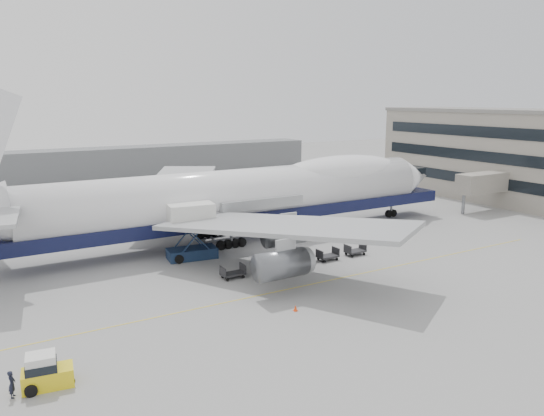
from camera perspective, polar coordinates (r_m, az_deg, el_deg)
ground at (r=56.91m, az=2.41°, el=-6.08°), size 260.00×260.00×0.00m
apron_line at (r=52.25m, az=6.02°, el=-7.78°), size 60.00×0.15×0.01m
hangar at (r=117.84m, az=-20.89°, el=4.20°), size 110.00×8.00×7.00m
airliner at (r=65.92m, az=-2.77°, el=1.43°), size 67.00×55.30×19.98m
catering_truck at (r=58.74m, az=-8.69°, el=-2.14°), size 5.61×4.19×6.17m
baggage_tug at (r=36.65m, az=-23.21°, el=-15.94°), size 3.16×1.99×2.18m
ground_worker at (r=36.40m, az=-26.19°, el=-16.64°), size 0.57×0.71×1.68m
traffic_cone at (r=44.98m, az=2.54°, el=-10.70°), size 0.36×0.36×0.52m
dolly_0 at (r=52.67m, az=-4.22°, el=-6.98°), size 2.30×1.35×1.30m
dolly_1 at (r=54.39m, az=-0.57°, el=-6.34°), size 2.30×1.35×1.30m
dolly_2 at (r=56.33m, az=2.84°, el=-5.71°), size 2.30×1.35×1.30m
dolly_3 at (r=58.45m, az=6.00°, el=-5.11°), size 2.30×1.35×1.30m
dolly_4 at (r=60.75m, az=8.93°, el=-4.54°), size 2.30×1.35×1.30m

